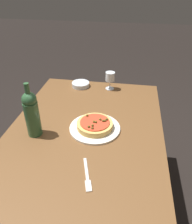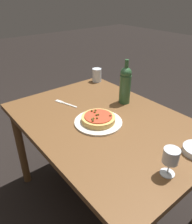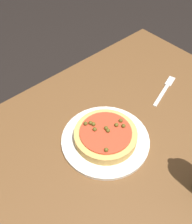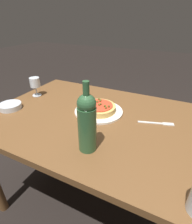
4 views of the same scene
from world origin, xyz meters
The scene contains 8 objects.
ground_plane centered at (0.00, 0.00, 0.00)m, with size 14.00×14.00×0.00m, color black.
dining_table centered at (0.00, 0.00, 0.65)m, with size 1.26×0.89×0.74m.
dinner_plate centered at (0.00, 0.05, 0.75)m, with size 0.29×0.29×0.01m.
pizza centered at (0.00, 0.05, 0.78)m, with size 0.21×0.21×0.05m.
wine_glass centered at (-0.52, 0.08, 0.84)m, with size 0.07×0.07×0.14m.
wine_bottle centered at (0.10, -0.27, 0.88)m, with size 0.08×0.08×0.31m.
side_bowl centered at (-0.53, -0.15, 0.76)m, with size 0.14×0.14×0.03m.
fork centered at (0.35, 0.08, 0.75)m, with size 0.19×0.08×0.00m.
Camera 1 is at (1.00, 0.23, 1.52)m, focal length 35.00 mm.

